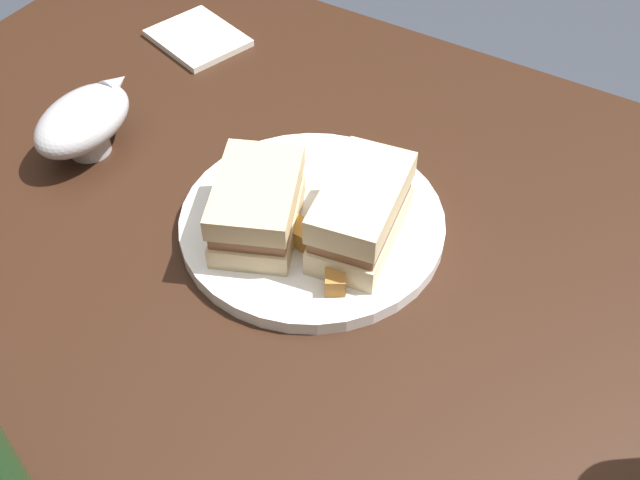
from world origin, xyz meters
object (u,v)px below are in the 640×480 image
at_px(sandwich_half_right, 361,213).
at_px(gravy_boat, 84,120).
at_px(sandwich_half_left, 257,206).
at_px(napkin, 198,38).
at_px(plate, 312,223).

height_order(sandwich_half_right, gravy_boat, sandwich_half_right).
xyz_separation_m(sandwich_half_left, napkin, (-0.26, 0.24, -0.04)).
distance_m(plate, sandwich_half_right, 0.07).
relative_size(sandwich_half_left, napkin, 1.19).
height_order(plate, gravy_boat, gravy_boat).
relative_size(gravy_boat, napkin, 1.21).
bearing_deg(napkin, gravy_boat, -82.46).
bearing_deg(plate, sandwich_half_left, -133.48).
bearing_deg(sandwich_half_left, gravy_boat, 176.26).
bearing_deg(napkin, sandwich_half_right, -30.41).
height_order(sandwich_half_left, sandwich_half_right, sandwich_half_right).
bearing_deg(sandwich_half_right, gravy_boat, -175.75).
xyz_separation_m(gravy_boat, napkin, (-0.03, 0.22, -0.04)).
xyz_separation_m(sandwich_half_right, gravy_boat, (-0.31, -0.02, -0.01)).
height_order(plate, sandwich_half_right, sandwich_half_right).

